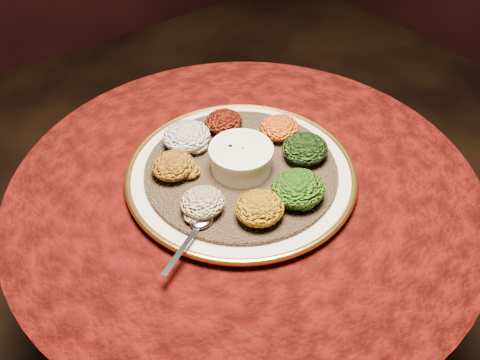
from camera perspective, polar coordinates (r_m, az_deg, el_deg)
table at (r=1.21m, az=0.47°, el=-6.84°), size 0.96×0.96×0.73m
platter at (r=1.09m, az=0.11°, el=0.62°), size 0.58×0.58×0.02m
injera at (r=1.08m, az=0.11°, el=1.04°), size 0.42×0.42×0.01m
stew_bowl at (r=1.06m, az=0.11°, el=2.47°), size 0.13×0.13×0.05m
spoon at (r=0.96m, az=-4.41°, el=-4.87°), size 0.14×0.08×0.01m
portion_ayib at (r=1.12m, az=-5.71°, el=4.66°), size 0.10×0.10×0.05m
portion_kitfo at (r=1.16m, az=-1.75°, el=6.25°), size 0.08×0.08×0.04m
portion_tikil at (r=1.15m, az=4.26°, el=5.57°), size 0.09×0.08×0.04m
portion_gomen at (r=1.10m, az=6.96°, el=3.35°), size 0.10×0.09×0.05m
portion_mixveg at (r=1.01m, az=6.21°, el=-0.88°), size 0.10×0.10×0.05m
portion_kik at (r=0.97m, az=2.12°, el=-2.99°), size 0.09×0.09×0.04m
portion_timatim at (r=0.98m, az=-4.01°, el=-2.40°), size 0.08×0.08×0.04m
portion_shiro at (r=1.06m, az=-7.16°, el=1.53°), size 0.09×0.08×0.04m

